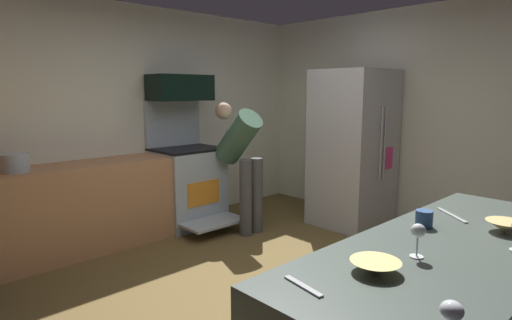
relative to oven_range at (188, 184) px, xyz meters
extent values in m
cube|color=brown|center=(-0.53, -1.97, -0.52)|extent=(5.20, 4.80, 0.02)
cube|color=silver|center=(-0.53, 0.37, 0.79)|extent=(5.20, 0.12, 2.60)
cube|color=silver|center=(2.01, -1.97, 0.79)|extent=(0.12, 4.80, 2.60)
cube|color=tan|center=(-1.43, 0.01, -0.06)|extent=(2.40, 0.60, 0.90)
cube|color=#B0BDC7|center=(0.00, -0.01, -0.05)|extent=(0.76, 0.64, 0.92)
cube|color=black|center=(0.00, -0.01, 0.43)|extent=(0.76, 0.64, 0.03)
cube|color=#B0BDC7|center=(0.00, 0.28, 0.72)|extent=(0.76, 0.06, 0.56)
cube|color=orange|center=(0.00, -0.33, -0.06)|extent=(0.44, 0.01, 0.28)
cube|color=#B0BDC7|center=(0.00, -0.52, -0.37)|extent=(0.72, 0.38, 0.03)
cube|color=black|center=(0.00, 0.09, 1.16)|extent=(0.74, 0.38, 0.30)
cube|color=#BEBCBD|center=(1.50, -1.34, 0.43)|extent=(0.86, 0.77, 1.87)
cylinder|color=#BEBCBD|center=(1.46, -1.75, 0.52)|extent=(0.02, 0.02, 0.84)
cylinder|color=#BEBCBD|center=(1.54, -1.75, 0.52)|extent=(0.02, 0.02, 0.84)
cube|color=#F0418F|center=(1.66, -1.73, 0.34)|extent=(0.20, 0.01, 0.26)
cylinder|color=#4C4C4C|center=(0.24, -0.79, -0.07)|extent=(0.14, 0.14, 0.87)
cylinder|color=#4C4C4C|center=(0.41, -0.79, -0.07)|extent=(0.14, 0.14, 0.87)
cylinder|color=#466D54|center=(0.33, -0.57, 0.59)|extent=(0.30, 0.65, 0.67)
sphere|color=tan|center=(0.33, -0.31, 0.88)|extent=(0.20, 0.20, 0.20)
cone|color=#E1C474|center=(-0.45, -3.58, 0.42)|extent=(0.19, 0.19, 0.06)
cone|color=#DDD36F|center=(-1.38, -3.38, 0.42)|extent=(0.21, 0.21, 0.05)
cylinder|color=silver|center=(-1.11, -3.42, 0.39)|extent=(0.06, 0.06, 0.01)
cylinder|color=silver|center=(-1.11, -3.42, 0.44)|extent=(0.01, 0.01, 0.09)
ellipsoid|color=silver|center=(-1.11, -3.42, 0.52)|extent=(0.06, 0.06, 0.06)
ellipsoid|color=silver|center=(-1.69, -3.80, 0.51)|extent=(0.07, 0.07, 0.06)
cylinder|color=#305282|center=(-0.67, -3.25, 0.44)|extent=(0.09, 0.09, 0.09)
cube|color=#B7BABF|center=(-0.35, -3.27, 0.40)|extent=(0.20, 0.25, 0.01)
cube|color=#B7BABF|center=(-1.69, -3.26, 0.40)|extent=(0.06, 0.20, 0.01)
cylinder|color=#B0C0C8|center=(-1.85, 0.01, 0.48)|extent=(0.24, 0.24, 0.17)
camera|label=1|loc=(-2.84, -4.22, 1.12)|focal=29.54mm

